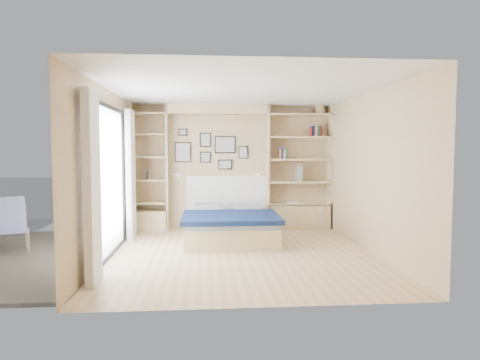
{
  "coord_description": "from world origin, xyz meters",
  "views": [
    {
      "loc": [
        -0.54,
        -6.44,
        1.59
      ],
      "look_at": [
        0.05,
        0.9,
        1.08
      ],
      "focal_mm": 32.0,
      "sensor_mm": 36.0,
      "label": 1
    }
  ],
  "objects": [
    {
      "name": "ground",
      "position": [
        0.0,
        0.0,
        0.0
      ],
      "size": [
        4.5,
        4.5,
        0.0
      ],
      "primitive_type": "plane",
      "color": "tan",
      "rests_on": "ground"
    },
    {
      "name": "photo_gallery",
      "position": [
        -0.45,
        2.22,
        1.6
      ],
      "size": [
        1.48,
        0.02,
        0.82
      ],
      "color": "black",
      "rests_on": "ground"
    },
    {
      "name": "reading_lamps",
      "position": [
        -0.3,
        2.0,
        1.1
      ],
      "size": [
        1.92,
        0.12,
        0.15
      ],
      "color": "silver",
      "rests_on": "ground"
    },
    {
      "name": "bed",
      "position": [
        -0.12,
        1.08,
        0.27
      ],
      "size": [
        1.63,
        2.17,
        1.07
      ],
      "color": "tan",
      "rests_on": "ground"
    },
    {
      "name": "room_shell",
      "position": [
        -0.39,
        1.52,
        1.08
      ],
      "size": [
        4.5,
        4.5,
        4.5
      ],
      "color": "tan",
      "rests_on": "ground"
    },
    {
      "name": "deck_chair",
      "position": [
        -3.64,
        0.49,
        0.41
      ],
      "size": [
        0.82,
        0.98,
        0.86
      ],
      "rotation": [
        0.0,
        0.0,
        0.43
      ],
      "color": "tan",
      "rests_on": "ground"
    },
    {
      "name": "shelf_decor",
      "position": [
        1.1,
        2.07,
        1.69
      ],
      "size": [
        3.53,
        0.23,
        2.03
      ],
      "color": "#A04821",
      "rests_on": "ground"
    }
  ]
}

